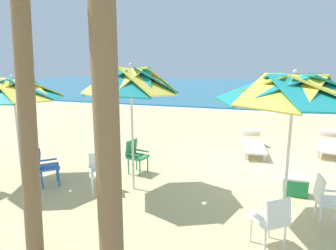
{
  "coord_description": "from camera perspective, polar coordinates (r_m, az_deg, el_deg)",
  "views": [
    {
      "loc": [
        -0.45,
        -7.79,
        2.77
      ],
      "look_at": [
        -3.09,
        0.27,
        1.0
      ],
      "focal_mm": 31.47,
      "sensor_mm": 36.0,
      "label": 1
    }
  ],
  "objects": [
    {
      "name": "beach_umbrella_1",
      "position": [
        6.28,
        -7.17,
        8.19
      ],
      "size": [
        2.1,
        2.1,
        2.78
      ],
      "color": "silver",
      "rests_on": "ground"
    },
    {
      "name": "sun_lounger_0",
      "position": [
        10.68,
        28.78,
        -3.17
      ],
      "size": [
        1.01,
        2.22,
        0.62
      ],
      "color": "white",
      "rests_on": "ground"
    },
    {
      "name": "palm_tree_0",
      "position": [
        4.48,
        -26.62,
        18.66
      ],
      "size": [
        2.98,
        2.69,
        5.35
      ],
      "color": "brown",
      "rests_on": "ground"
    },
    {
      "name": "ground_plane",
      "position": [
        8.28,
        20.41,
        -8.53
      ],
      "size": [
        80.0,
        80.0,
        0.0
      ],
      "primitive_type": "plane",
      "color": "#D3B784"
    },
    {
      "name": "palm_tree_1",
      "position": [
        3.04,
        -12.63,
        22.12
      ],
      "size": [
        3.0,
        3.14,
        4.94
      ],
      "color": "brown",
      "rests_on": "ground"
    },
    {
      "name": "sun_lounger_1",
      "position": [
        9.77,
        16.17,
        -3.43
      ],
      "size": [
        0.88,
        2.2,
        0.62
      ],
      "color": "white",
      "rests_on": "ground"
    },
    {
      "name": "plastic_chair_0",
      "position": [
        4.88,
        19.44,
        -16.72
      ],
      "size": [
        0.63,
        0.63,
        0.87
      ],
      "color": "white",
      "rests_on": "ground"
    },
    {
      "name": "surf_foam",
      "position": [
        18.11,
        19.37,
        2.35
      ],
      "size": [
        80.0,
        0.7,
        0.01
      ],
      "primitive_type": "cube",
      "color": "white",
      "rests_on": "ground"
    },
    {
      "name": "plastic_chair_4",
      "position": [
        7.34,
        -22.63,
        -7.18
      ],
      "size": [
        0.63,
        0.63,
        0.87
      ],
      "color": "blue",
      "rests_on": "ground"
    },
    {
      "name": "beach_umbrella_0",
      "position": [
        5.23,
        23.2,
        6.24
      ],
      "size": [
        2.55,
        2.55,
        2.68
      ],
      "color": "silver",
      "rests_on": "ground"
    },
    {
      "name": "plastic_chair_3",
      "position": [
        6.68,
        -13.15,
        -8.44
      ],
      "size": [
        0.62,
        0.63,
        0.87
      ],
      "color": "white",
      "rests_on": "ground"
    },
    {
      "name": "plastic_chair_2",
      "position": [
        7.61,
        -6.27,
        -5.66
      ],
      "size": [
        0.54,
        0.52,
        0.87
      ],
      "color": "#2D8C4C",
      "rests_on": "ground"
    },
    {
      "name": "plastic_chair_1",
      "position": [
        5.91,
        28.36,
        -12.32
      ],
      "size": [
        0.5,
        0.47,
        0.87
      ],
      "color": "white",
      "rests_on": "ground"
    },
    {
      "name": "cooler_box",
      "position": [
        7.01,
        23.43,
        -10.72
      ],
      "size": [
        0.5,
        0.34,
        0.4
      ],
      "color": "#238C4C",
      "rests_on": "ground"
    },
    {
      "name": "beach_umbrella_2",
      "position": [
        7.64,
        -27.81,
        6.0
      ],
      "size": [
        2.22,
        2.22,
        2.53
      ],
      "color": "silver",
      "rests_on": "ground"
    },
    {
      "name": "sea",
      "position": [
        36.3,
        18.95,
        6.88
      ],
      "size": [
        80.0,
        36.0,
        0.1
      ],
      "primitive_type": "cube",
      "color": "teal",
      "rests_on": "ground"
    }
  ]
}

